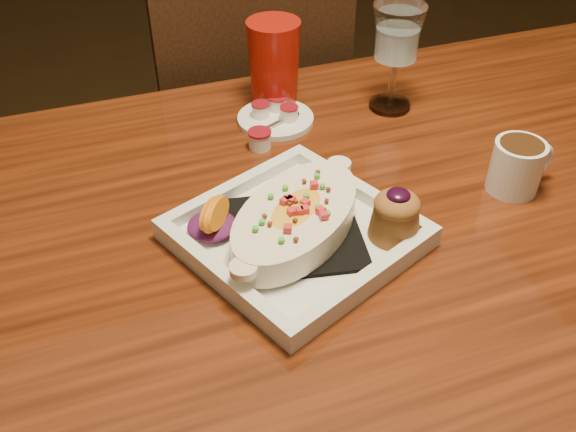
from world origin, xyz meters
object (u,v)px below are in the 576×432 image
object	(u,v)px
coffee_mug	(518,164)
goblet	(397,39)
table	(364,263)
chair_far	(245,135)
saucer	(275,116)
plate	(304,224)
red_tumbler	(274,65)

from	to	relation	value
coffee_mug	goblet	world-z (taller)	goblet
table	chair_far	bearing A→B (deg)	90.00
saucer	table	bearing A→B (deg)	-81.19
coffee_mug	table	bearing A→B (deg)	170.06
coffee_mug	saucer	distance (m)	0.40
table	saucer	bearing A→B (deg)	98.81
table	saucer	size ratio (longest dim) A/B	11.66
coffee_mug	goblet	bearing A→B (deg)	97.38
plate	red_tumbler	world-z (taller)	red_tumbler
chair_far	red_tumbler	bearing A→B (deg)	85.14
red_tumbler	saucer	bearing A→B (deg)	-107.45
plate	red_tumbler	size ratio (longest dim) A/B	2.32
plate	saucer	distance (m)	0.31
goblet	saucer	bearing A→B (deg)	173.88
coffee_mug	chair_far	bearing A→B (deg)	103.76
table	chair_far	distance (m)	0.65
plate	goblet	world-z (taller)	goblet
chair_far	red_tumbler	distance (m)	0.44
goblet	saucer	distance (m)	0.24
table	goblet	world-z (taller)	goblet
chair_far	coffee_mug	world-z (taller)	chair_far
goblet	saucer	size ratio (longest dim) A/B	1.41
goblet	red_tumbler	world-z (taller)	goblet
saucer	red_tumbler	distance (m)	0.09
plate	goblet	bearing A→B (deg)	23.29
chair_far	saucer	size ratio (longest dim) A/B	7.23
chair_far	coffee_mug	xyz separation A→B (m)	(0.22, -0.65, 0.28)
chair_far	saucer	world-z (taller)	chair_far
table	goblet	xyz separation A→B (m)	(0.16, 0.26, 0.22)
saucer	chair_far	bearing A→B (deg)	83.05
table	saucer	xyz separation A→B (m)	(-0.04, 0.28, 0.11)
coffee_mug	red_tumbler	bearing A→B (deg)	119.87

